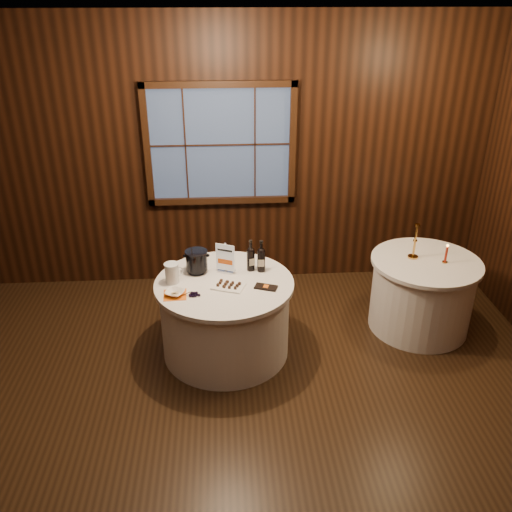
{
  "coord_description": "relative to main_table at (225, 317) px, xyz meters",
  "views": [
    {
      "loc": [
        0.01,
        -3.32,
        3.21
      ],
      "look_at": [
        0.29,
        0.9,
        1.08
      ],
      "focal_mm": 38.0,
      "sensor_mm": 36.0,
      "label": 1
    }
  ],
  "objects": [
    {
      "name": "glass_pitcher",
      "position": [
        -0.47,
        0.02,
        0.48
      ],
      "size": [
        0.18,
        0.13,
        0.19
      ],
      "rotation": [
        0.0,
        0.0,
        0.4
      ],
      "color": "silver",
      "rests_on": "main_table"
    },
    {
      "name": "orange_napkin",
      "position": [
        -0.43,
        -0.21,
        0.38
      ],
      "size": [
        0.21,
        0.21,
        0.0
      ],
      "primitive_type": "cube",
      "rotation": [
        0.0,
        0.0,
        0.05
      ],
      "color": "orange",
      "rests_on": "main_table"
    },
    {
      "name": "red_candle",
      "position": [
        2.16,
        0.24,
        0.46
      ],
      "size": [
        0.05,
        0.05,
        0.2
      ],
      "color": "#B88439",
      "rests_on": "side_table"
    },
    {
      "name": "chocolate_box",
      "position": [
        0.37,
        -0.14,
        0.39
      ],
      "size": [
        0.22,
        0.16,
        0.02
      ],
      "primitive_type": "cube",
      "rotation": [
        0.0,
        0.0,
        -0.35
      ],
      "color": "black",
      "rests_on": "main_table"
    },
    {
      "name": "brass_candlestick",
      "position": [
        1.88,
        0.37,
        0.51
      ],
      "size": [
        0.1,
        0.1,
        0.36
      ],
      "color": "#B88439",
      "rests_on": "side_table"
    },
    {
      "name": "cracker_bowl",
      "position": [
        -0.43,
        -0.21,
        0.41
      ],
      "size": [
        0.21,
        0.21,
        0.04
      ],
      "primitive_type": "imported",
      "rotation": [
        0.0,
        0.0,
        -0.39
      ],
      "color": "white",
      "rests_on": "orange_napkin"
    },
    {
      "name": "main_table",
      "position": [
        0.0,
        0.0,
        0.0
      ],
      "size": [
        1.28,
        1.28,
        0.77
      ],
      "color": "white",
      "rests_on": "ground"
    },
    {
      "name": "back_wall",
      "position": [
        0.0,
        1.48,
        1.16
      ],
      "size": [
        6.0,
        0.1,
        3.0
      ],
      "color": "black",
      "rests_on": "ground"
    },
    {
      "name": "port_bottle_right",
      "position": [
        0.35,
        0.19,
        0.52
      ],
      "size": [
        0.08,
        0.08,
        0.32
      ],
      "rotation": [
        0.0,
        0.0,
        -0.09
      ],
      "color": "black",
      "rests_on": "main_table"
    },
    {
      "name": "port_bottle_left",
      "position": [
        0.26,
        0.22,
        0.52
      ],
      "size": [
        0.07,
        0.08,
        0.31
      ],
      "rotation": [
        0.0,
        0.0,
        0.3
      ],
      "color": "black",
      "rests_on": "main_table"
    },
    {
      "name": "ice_bucket",
      "position": [
        -0.25,
        0.21,
        0.5
      ],
      "size": [
        0.21,
        0.21,
        0.22
      ],
      "color": "black",
      "rests_on": "main_table"
    },
    {
      "name": "ground",
      "position": [
        0.0,
        -1.0,
        -0.39
      ],
      "size": [
        6.0,
        6.0,
        0.0
      ],
      "primitive_type": "plane",
      "color": "black",
      "rests_on": "ground"
    },
    {
      "name": "chocolate_plate",
      "position": [
        0.04,
        -0.1,
        0.4
      ],
      "size": [
        0.33,
        0.27,
        0.04
      ],
      "rotation": [
        0.0,
        0.0,
        -0.36
      ],
      "color": "white",
      "rests_on": "main_table"
    },
    {
      "name": "grape_bunch",
      "position": [
        -0.26,
        -0.23,
        0.4
      ],
      "size": [
        0.16,
        0.07,
        0.04
      ],
      "rotation": [
        0.0,
        0.0,
        -0.13
      ],
      "color": "black",
      "rests_on": "main_table"
    },
    {
      "name": "sign_stand",
      "position": [
        0.02,
        0.19,
        0.49
      ],
      "size": [
        0.18,
        0.15,
        0.3
      ],
      "rotation": [
        0.0,
        0.0,
        -0.42
      ],
      "color": "silver",
      "rests_on": "main_table"
    },
    {
      "name": "side_table",
      "position": [
        2.0,
        0.3,
        0.0
      ],
      "size": [
        1.08,
        1.08,
        0.77
      ],
      "color": "white",
      "rests_on": "ground"
    }
  ]
}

